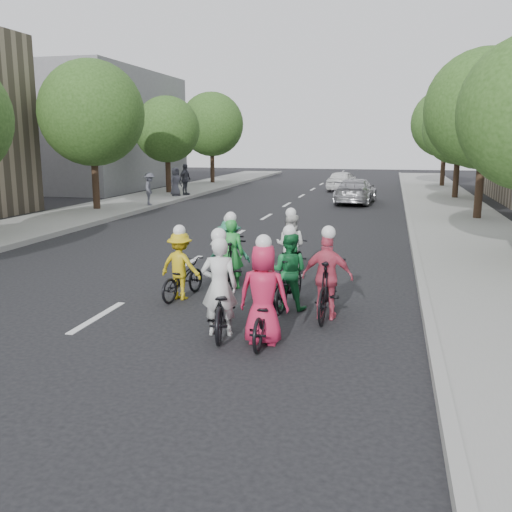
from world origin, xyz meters
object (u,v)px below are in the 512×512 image
(cyclist_3, at_px, (328,284))
(spectator_0, at_px, (150,189))
(cyclist_1, at_px, (289,277))
(spectator_1, at_px, (185,179))
(follow_car_trail, at_px, (342,181))
(cyclist_7, at_px, (230,255))
(follow_car_lead, at_px, (355,191))
(cyclist_0, at_px, (221,300))
(spectator_2, at_px, (176,182))
(cyclist_6, at_px, (291,252))
(cyclist_4, at_px, (264,305))
(cyclist_5, at_px, (232,260))
(cyclist_2, at_px, (181,272))

(cyclist_3, relative_size, spectator_0, 1.19)
(cyclist_1, xyz_separation_m, spectator_1, (-9.93, 20.97, 0.43))
(cyclist_1, distance_m, follow_car_trail, 27.88)
(cyclist_7, bearing_deg, follow_car_lead, -102.93)
(cyclist_1, relative_size, cyclist_7, 0.93)
(cyclist_3, bearing_deg, spectator_0, -53.37)
(cyclist_3, bearing_deg, spectator_1, -60.29)
(cyclist_0, height_order, spectator_0, cyclist_0)
(cyclist_0, height_order, follow_car_trail, cyclist_0)
(cyclist_3, height_order, cyclist_7, cyclist_3)
(spectator_0, height_order, spectator_2, spectator_2)
(cyclist_6, xyz_separation_m, spectator_0, (-9.31, 12.74, 0.35))
(cyclist_0, height_order, cyclist_3, cyclist_0)
(cyclist_0, relative_size, cyclist_1, 1.15)
(cyclist_4, relative_size, spectator_1, 1.00)
(cyclist_3, bearing_deg, follow_car_trail, -82.56)
(cyclist_1, xyz_separation_m, cyclist_3, (0.81, -0.48, 0.03))
(spectator_2, bearing_deg, cyclist_1, -130.42)
(cyclist_7, distance_m, spectator_1, 20.82)
(cyclist_5, relative_size, cyclist_6, 1.09)
(cyclist_2, distance_m, follow_car_lead, 19.86)
(cyclist_3, relative_size, cyclist_7, 1.02)
(spectator_1, bearing_deg, cyclist_0, -146.22)
(follow_car_lead, distance_m, spectator_1, 10.04)
(follow_car_trail, xyz_separation_m, spectator_0, (-8.43, -12.37, 0.28))
(follow_car_trail, relative_size, spectator_0, 2.46)
(cyclist_2, xyz_separation_m, spectator_0, (-7.43, 15.31, 0.38))
(cyclist_0, bearing_deg, follow_car_trail, -100.66)
(follow_car_trail, bearing_deg, spectator_2, 46.90)
(spectator_0, bearing_deg, cyclist_3, -166.14)
(cyclist_7, height_order, spectator_1, spectator_1)
(cyclist_1, relative_size, spectator_0, 1.08)
(cyclist_4, distance_m, cyclist_5, 3.70)
(cyclist_3, bearing_deg, cyclist_2, -8.65)
(cyclist_5, bearing_deg, spectator_1, -72.99)
(spectator_2, bearing_deg, follow_car_lead, -69.61)
(cyclist_0, relative_size, follow_car_trail, 0.51)
(cyclist_6, height_order, cyclist_7, cyclist_6)
(cyclist_6, bearing_deg, cyclist_1, 108.69)
(cyclist_7, bearing_deg, spectator_1, -74.13)
(cyclist_2, distance_m, spectator_2, 21.65)
(spectator_0, bearing_deg, cyclist_4, -170.69)
(cyclist_4, bearing_deg, cyclist_5, -66.63)
(cyclist_0, xyz_separation_m, cyclist_1, (0.88, 1.79, 0.03))
(cyclist_3, distance_m, cyclist_5, 2.97)
(cyclist_6, distance_m, cyclist_7, 1.57)
(spectator_0, xyz_separation_m, spectator_1, (-0.17, 5.50, 0.11))
(cyclist_7, distance_m, spectator_2, 20.35)
(cyclist_0, bearing_deg, cyclist_4, 150.21)
(follow_car_trail, bearing_deg, cyclist_7, 95.89)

